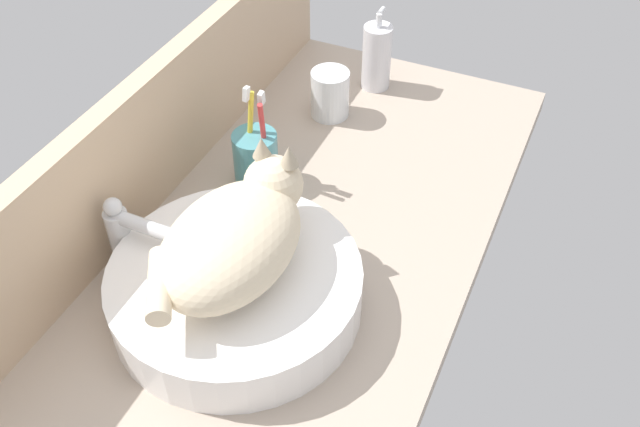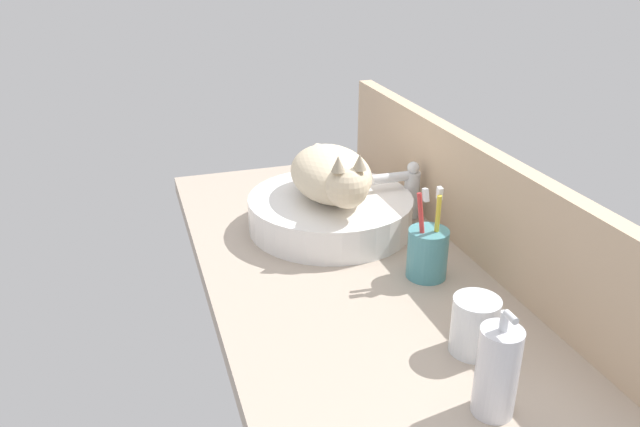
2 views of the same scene
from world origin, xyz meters
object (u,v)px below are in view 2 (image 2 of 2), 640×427
sink_basin (330,212)px  toothbrush_cup (427,252)px  cat (333,175)px  faucet (407,188)px  soap_dispenser (497,371)px  water_glass (474,329)px

sink_basin → toothbrush_cup: (26.38, 10.64, 1.44)cm
toothbrush_cup → sink_basin: bearing=-158.0°
cat → faucet: 19.48cm
soap_dispenser → sink_basin: bearing=-177.7°
soap_dispenser → faucet: bearing=165.7°
cat → soap_dispenser: size_ratio=1.93×
water_glass → sink_basin: bearing=-172.0°
faucet → cat: bearing=-86.4°
sink_basin → cat: bearing=0.5°
toothbrush_cup → water_glass: bearing=-8.8°
cat → soap_dispenser: 62.01cm
sink_basin → soap_dispenser: 63.13cm
faucet → soap_dispenser: 64.81cm
water_glass → toothbrush_cup: bearing=171.2°
cat → faucet: bearing=93.6°
faucet → toothbrush_cup: bearing=-16.8°
sink_basin → cat: (1.37, 0.01, 9.48)cm
faucet → soap_dispenser: (62.79, -16.05, -0.49)cm
sink_basin → faucet: size_ratio=2.69×
faucet → water_glass: faucet is taller
sink_basin → water_glass: size_ratio=3.89×
sink_basin → toothbrush_cup: 28.48cm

